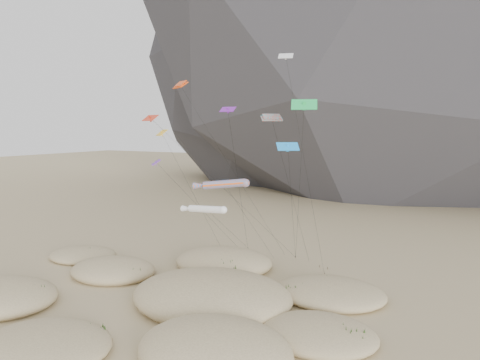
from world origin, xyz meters
name	(u,v)px	position (x,y,z in m)	size (l,w,h in m)	color
ground	(161,313)	(0.00, 0.00, 0.00)	(500.00, 500.00, 0.00)	#CCB789
dunes	(179,296)	(-0.03, 3.14, 0.76)	(49.51, 38.74, 4.22)	#CCB789
dune_grass	(179,295)	(-0.06, 3.27, 0.86)	(42.95, 28.91, 1.48)	black
kite_stakes	(268,259)	(1.57, 22.64, 0.15)	(21.60, 6.12, 0.30)	#3F2D1E
rainbow_tube_kite	(222,184)	(0.86, 11.08, 12.21)	(7.02, 14.22, 13.00)	orange
white_tube_kite	(205,209)	(1.02, 6.86, 9.84)	(6.64, 18.08, 10.51)	white
orange_parafoil	(181,87)	(-7.56, 14.76, 24.33)	(11.65, 13.24, 25.12)	#D53D0B
multi_parafoil	(272,119)	(5.56, 14.94, 19.95)	(2.74, 11.29, 20.63)	red
delta_kites	(232,128)	(1.78, 11.79, 18.90)	(23.24, 19.22, 27.69)	silver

